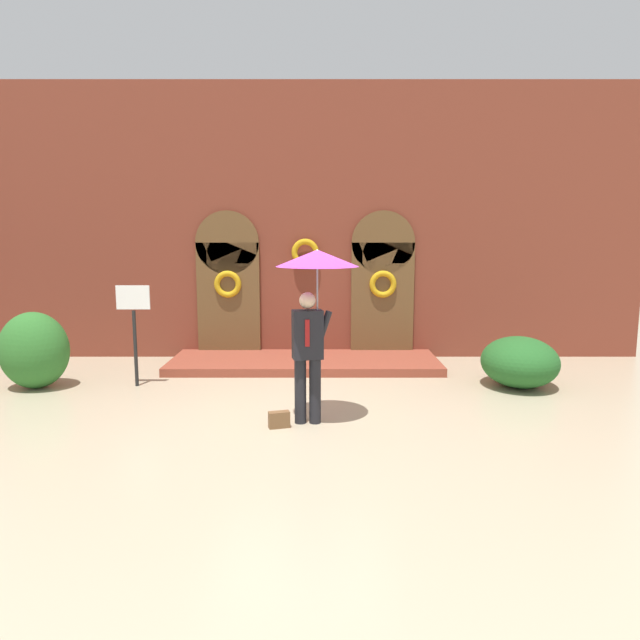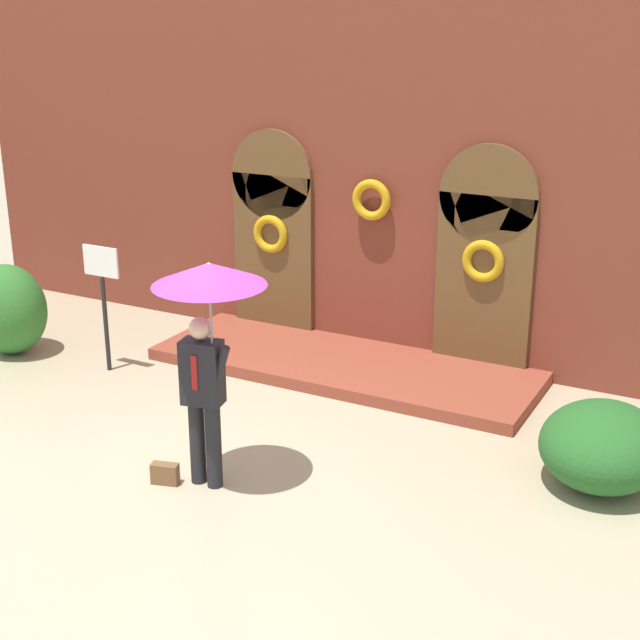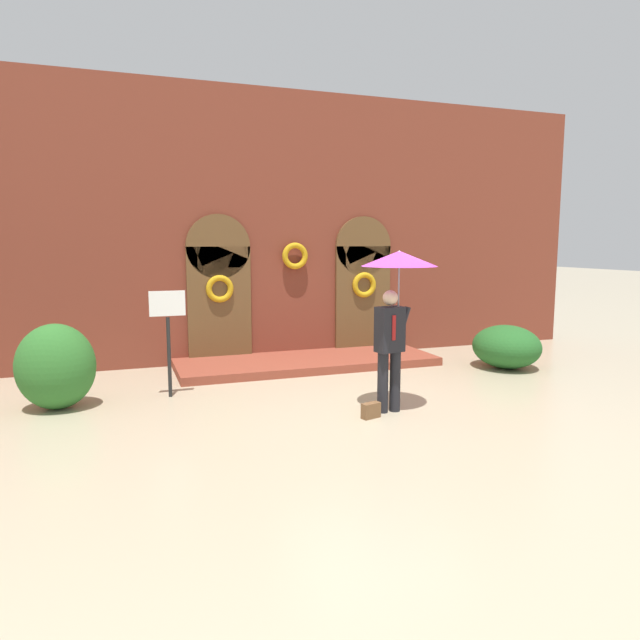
% 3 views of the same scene
% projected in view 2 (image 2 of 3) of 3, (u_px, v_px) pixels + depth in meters
% --- Properties ---
extents(ground_plane, '(80.00, 80.00, 0.00)m').
position_uv_depth(ground_plane, '(215.00, 466.00, 9.48)').
color(ground_plane, tan).
extents(building_facade, '(14.00, 2.30, 5.60)m').
position_uv_depth(building_facade, '(382.00, 161.00, 12.08)').
color(building_facade, brown).
rests_on(building_facade, ground).
extents(person_with_umbrella, '(1.10, 1.10, 2.36)m').
position_uv_depth(person_with_umbrella, '(208.00, 308.00, 8.47)').
color(person_with_umbrella, black).
rests_on(person_with_umbrella, ground).
extents(handbag, '(0.30, 0.19, 0.22)m').
position_uv_depth(handbag, '(165.00, 474.00, 9.10)').
color(handbag, brown).
rests_on(handbag, ground).
extents(sign_post, '(0.56, 0.06, 1.72)m').
position_uv_depth(sign_post, '(103.00, 288.00, 11.70)').
color(sign_post, black).
rests_on(sign_post, ground).
extents(shrub_left, '(1.13, 0.96, 1.29)m').
position_uv_depth(shrub_left, '(9.00, 309.00, 12.49)').
color(shrub_left, '#2D6B28').
rests_on(shrub_left, ground).
extents(shrub_right, '(1.27, 1.43, 0.85)m').
position_uv_depth(shrub_right, '(603.00, 446.00, 9.00)').
color(shrub_right, '#235B23').
rests_on(shrub_right, ground).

